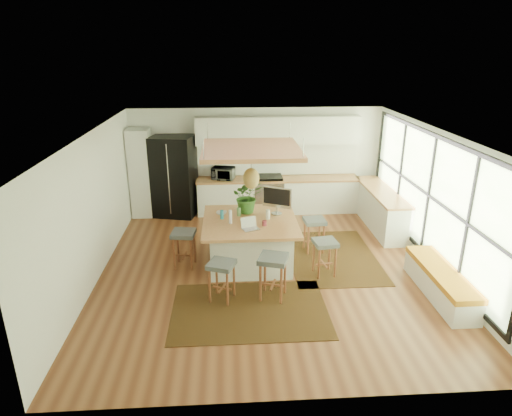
{
  "coord_description": "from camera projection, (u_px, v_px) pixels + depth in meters",
  "views": [
    {
      "loc": [
        -0.74,
        -7.8,
        4.17
      ],
      "look_at": [
        -0.2,
        0.5,
        1.1
      ],
      "focal_mm": 30.95,
      "sensor_mm": 36.0,
      "label": 1
    }
  ],
  "objects": [
    {
      "name": "ceiling",
      "position": [
        269.0,
        133.0,
        7.86
      ],
      "size": [
        7.0,
        7.0,
        0.0
      ],
      "primitive_type": "plane",
      "rotation": [
        3.14,
        0.0,
        0.0
      ],
      "color": "white",
      "rests_on": "ground"
    },
    {
      "name": "window_wall",
      "position": [
        434.0,
        198.0,
        8.5
      ],
      "size": [
        0.1,
        6.2,
        2.6
      ],
      "primitive_type": null,
      "color": "black",
      "rests_on": "wall_right"
    },
    {
      "name": "stool_near_right",
      "position": [
        273.0,
        279.0,
        7.65
      ],
      "size": [
        0.59,
        0.59,
        0.8
      ],
      "primitive_type": null,
      "rotation": [
        0.0,
        0.0,
        -0.3
      ],
      "color": "#45494C",
      "rests_on": "floor"
    },
    {
      "name": "range",
      "position": [
        268.0,
        194.0,
        11.62
      ],
      "size": [
        0.76,
        0.62,
        1.0
      ],
      "primitive_type": null,
      "color": "#A5A5AA",
      "rests_on": "floor"
    },
    {
      "name": "upper_cabinets",
      "position": [
        278.0,
        130.0,
        11.19
      ],
      "size": [
        4.2,
        0.34,
        0.7
      ],
      "primitive_type": "cube",
      "color": "silver",
      "rests_on": "wall_back"
    },
    {
      "name": "wall_left",
      "position": [
        93.0,
        208.0,
        8.13
      ],
      "size": [
        0.0,
        7.0,
        7.0
      ],
      "primitive_type": "plane",
      "rotation": [
        1.57,
        0.0,
        1.57
      ],
      "color": "white",
      "rests_on": "ground"
    },
    {
      "name": "stool_right_front",
      "position": [
        324.0,
        258.0,
        8.43
      ],
      "size": [
        0.48,
        0.48,
        0.72
      ],
      "primitive_type": null,
      "rotation": [
        0.0,
        0.0,
        1.7
      ],
      "color": "#45494C",
      "rests_on": "floor"
    },
    {
      "name": "microwave",
      "position": [
        223.0,
        172.0,
        11.35
      ],
      "size": [
        0.62,
        0.44,
        0.38
      ],
      "primitive_type": "imported",
      "rotation": [
        0.0,
        0.0,
        -0.25
      ],
      "color": "#A5A5AA",
      "rests_on": "back_counter_top"
    },
    {
      "name": "stool_right_back",
      "position": [
        314.0,
        236.0,
        9.42
      ],
      "size": [
        0.47,
        0.47,
        0.74
      ],
      "primitive_type": null,
      "rotation": [
        0.0,
        0.0,
        1.65
      ],
      "color": "#45494C",
      "rests_on": "floor"
    },
    {
      "name": "back_counter_top",
      "position": [
        278.0,
        179.0,
        11.49
      ],
      "size": [
        4.24,
        0.64,
        0.05
      ],
      "primitive_type": "cube",
      "color": "#A5653A",
      "rests_on": "back_counter_base"
    },
    {
      "name": "wall_back",
      "position": [
        256.0,
        160.0,
        11.6
      ],
      "size": [
        6.5,
        0.0,
        6.5
      ],
      "primitive_type": "plane",
      "rotation": [
        1.57,
        0.0,
        0.0
      ],
      "color": "white",
      "rests_on": "ground"
    },
    {
      "name": "wall_right",
      "position": [
        435.0,
        201.0,
        8.52
      ],
      "size": [
        0.0,
        7.0,
        7.0
      ],
      "primitive_type": "plane",
      "rotation": [
        1.57,
        0.0,
        -1.57
      ],
      "color": "white",
      "rests_on": "ground"
    },
    {
      "name": "island_bottle_1",
      "position": [
        230.0,
        219.0,
        8.51
      ],
      "size": [
        0.07,
        0.07,
        0.19
      ],
      "primitive_type": "cylinder",
      "color": "white",
      "rests_on": "island"
    },
    {
      "name": "fridge",
      "position": [
        175.0,
        180.0,
        11.3
      ],
      "size": [
        1.18,
        1.01,
        2.07
      ],
      "primitive_type": null,
      "rotation": [
        0.0,
        0.0,
        -0.22
      ],
      "color": "black",
      "rests_on": "floor"
    },
    {
      "name": "stool_near_left",
      "position": [
        222.0,
        281.0,
        7.59
      ],
      "size": [
        0.55,
        0.55,
        0.72
      ],
      "primitive_type": null,
      "rotation": [
        0.0,
        0.0,
        -0.36
      ],
      "color": "#45494C",
      "rests_on": "floor"
    },
    {
      "name": "monitor",
      "position": [
        277.0,
        202.0,
        8.94
      ],
      "size": [
        0.66,
        0.48,
        0.58
      ],
      "primitive_type": null,
      "rotation": [
        0.0,
        0.0,
        -0.46
      ],
      "color": "#A5A5AA",
      "rests_on": "island"
    },
    {
      "name": "stool_left_side",
      "position": [
        184.0,
        250.0,
        8.76
      ],
      "size": [
        0.5,
        0.5,
        0.75
      ],
      "primitive_type": null,
      "rotation": [
        0.0,
        0.0,
        -1.7
      ],
      "color": "#45494C",
      "rests_on": "floor"
    },
    {
      "name": "back_counter_base",
      "position": [
        278.0,
        196.0,
        11.65
      ],
      "size": [
        4.2,
        0.6,
        0.88
      ],
      "primitive_type": "cube",
      "color": "silver",
      "rests_on": "floor"
    },
    {
      "name": "window_bench",
      "position": [
        441.0,
        283.0,
        7.76
      ],
      "size": [
        0.52,
        2.0,
        0.5
      ],
      "primitive_type": null,
      "color": "silver",
      "rests_on": "floor"
    },
    {
      "name": "island_bottle_0",
      "position": [
        222.0,
        214.0,
        8.74
      ],
      "size": [
        0.07,
        0.07,
        0.19
      ],
      "primitive_type": "cylinder",
      "color": "#2FA1BE",
      "rests_on": "island"
    },
    {
      "name": "floor",
      "position": [
        268.0,
        268.0,
        8.79
      ],
      "size": [
        7.0,
        7.0,
        0.0
      ],
      "primitive_type": "plane",
      "color": "#5D2E1A",
      "rests_on": "ground"
    },
    {
      "name": "backsplash",
      "position": [
        277.0,
        160.0,
        11.62
      ],
      "size": [
        4.2,
        0.02,
        0.8
      ],
      "primitive_type": "cube",
      "color": "white",
      "rests_on": "wall_back"
    },
    {
      "name": "island_bottle_4",
      "position": [
        239.0,
        211.0,
        8.9
      ],
      "size": [
        0.07,
        0.07,
        0.19
      ],
      "primitive_type": "cylinder",
      "color": "#54824E",
      "rests_on": "island"
    },
    {
      "name": "right_counter_base",
      "position": [
        381.0,
        209.0,
        10.69
      ],
      "size": [
        0.6,
        2.5,
        0.88
      ],
      "primitive_type": "cube",
      "color": "silver",
      "rests_on": "floor"
    },
    {
      "name": "wall_front",
      "position": [
        296.0,
        307.0,
        5.05
      ],
      "size": [
        6.5,
        0.0,
        6.5
      ],
      "primitive_type": "plane",
      "rotation": [
        -1.57,
        0.0,
        0.0
      ],
      "color": "white",
      "rests_on": "ground"
    },
    {
      "name": "right_counter_top",
      "position": [
        383.0,
        191.0,
        10.53
      ],
      "size": [
        0.64,
        2.54,
        0.05
      ],
      "primitive_type": "cube",
      "color": "#A5653A",
      "rests_on": "right_counter_base"
    },
    {
      "name": "island",
      "position": [
        250.0,
        242.0,
        8.87
      ],
      "size": [
        1.85,
        1.85,
        0.93
      ],
      "primitive_type": null,
      "color": "#A5653A",
      "rests_on": "floor"
    },
    {
      "name": "pantry",
      "position": [
        141.0,
        173.0,
        11.2
      ],
      "size": [
        0.55,
        0.6,
        2.25
      ],
      "primitive_type": "cube",
      "color": "silver",
      "rests_on": "floor"
    },
    {
      "name": "rug_near",
      "position": [
        250.0,
        310.0,
        7.39
      ],
      "size": [
        2.6,
        1.8,
        0.01
      ],
      "primitive_type": "cube",
      "color": "black",
      "rests_on": "floor"
    },
    {
      "name": "ceiling_panel",
      "position": [
        251.0,
        163.0,
        8.44
      ],
      "size": [
        1.86,
        1.86,
        0.8
      ],
      "primitive_type": null,
      "color": "#A5653A",
      "rests_on": "ceiling"
    },
    {
      "name": "island_bottle_3",
      "position": [
        267.0,
        214.0,
        8.74
      ],
      "size": [
        0.07,
        0.07,
        0.19
      ],
      "primitive_type": "cylinder",
      "color": "silver",
      "rests_on": "island"
    },
    {
      "name": "island_bottle_2",
      "position": [
        264.0,
        221.0,
        8.41
      ],
      "size": [
        0.07,
        0.07,
        0.19
      ],
      "primitive_type": "cylinder",
      "color": "maroon",
      "rests_on": "island"
    },
    {
      "name": "island_bowl",
      "position": [
        221.0,
        213.0,
        9.01
      ],
      "size": [
        0.25,
        0.25,
        0.05
      ],
      "primitive_type": "imported",
      "rotation": [
        0.0,
        0.0,
        -0.18
      ],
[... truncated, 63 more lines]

